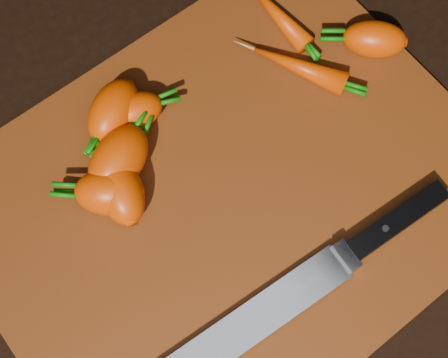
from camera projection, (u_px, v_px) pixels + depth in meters
ground at (230, 198)px, 0.63m from camera, size 2.00×2.00×0.01m
cutting_board at (230, 195)px, 0.62m from camera, size 0.50×0.40×0.01m
carrot_0 at (118, 160)px, 0.60m from camera, size 0.09×0.08×0.05m
carrot_1 at (109, 192)px, 0.59m from camera, size 0.08×0.08×0.05m
carrot_2 at (120, 189)px, 0.59m from camera, size 0.06×0.08×0.04m
carrot_3 at (114, 111)px, 0.62m from camera, size 0.09×0.08×0.05m
carrot_4 at (135, 111)px, 0.63m from camera, size 0.06×0.05×0.04m
carrot_5 at (374, 39)px, 0.65m from camera, size 0.08×0.07×0.04m
carrot_6 at (275, 12)px, 0.67m from camera, size 0.02×0.11×0.02m
carrot_7 at (299, 67)px, 0.65m from camera, size 0.07×0.10×0.03m
knife at (273, 308)px, 0.57m from camera, size 0.32×0.05×0.02m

